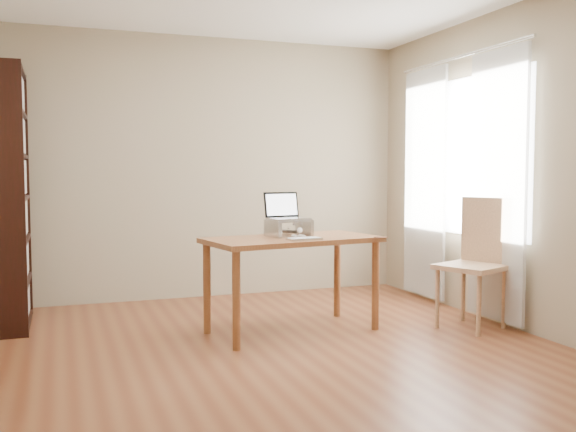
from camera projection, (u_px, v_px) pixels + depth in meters
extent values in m
cube|color=#5F2E19|center=(286.00, 357.00, 4.42)|extent=(4.00, 4.50, 0.02)
cube|color=gray|center=(211.00, 168.00, 6.45)|extent=(4.00, 0.02, 2.60)
cube|color=gray|center=(504.00, 162.00, 2.21)|extent=(4.00, 0.02, 2.60)
cube|color=gray|center=(528.00, 167.00, 5.01)|extent=(0.02, 4.50, 2.60)
cube|color=white|center=(464.00, 156.00, 5.74)|extent=(0.01, 1.80, 1.40)
cube|color=black|center=(3.00, 200.00, 4.78)|extent=(0.30, 0.04, 2.10)
cube|color=black|center=(11.00, 196.00, 5.59)|extent=(0.30, 0.04, 2.10)
cube|color=black|center=(11.00, 322.00, 5.26)|extent=(0.30, 0.84, 0.02)
cube|color=black|center=(15.00, 302.00, 5.25)|extent=(0.20, 0.78, 0.28)
cube|color=black|center=(10.00, 281.00, 5.23)|extent=(0.30, 0.84, 0.03)
cube|color=black|center=(14.00, 261.00, 5.23)|extent=(0.20, 0.78, 0.28)
cube|color=black|center=(9.00, 240.00, 5.21)|extent=(0.30, 0.84, 0.02)
cube|color=black|center=(12.00, 219.00, 5.21)|extent=(0.20, 0.78, 0.28)
cube|color=black|center=(8.00, 198.00, 5.19)|extent=(0.30, 0.84, 0.02)
cube|color=black|center=(11.00, 177.00, 5.18)|extent=(0.20, 0.78, 0.28)
cube|color=black|center=(6.00, 156.00, 5.16)|extent=(0.30, 0.84, 0.02)
cube|color=black|center=(10.00, 135.00, 5.16)|extent=(0.20, 0.78, 0.28)
cube|color=black|center=(5.00, 114.00, 5.14)|extent=(0.30, 0.84, 0.02)
cube|color=black|center=(8.00, 92.00, 5.14)|extent=(0.20, 0.78, 0.28)
cube|color=black|center=(4.00, 71.00, 5.11)|extent=(0.30, 0.84, 0.03)
cube|color=silver|center=(497.00, 186.00, 5.22)|extent=(0.03, 0.70, 2.20)
cube|color=silver|center=(425.00, 183.00, 6.26)|extent=(0.03, 0.70, 2.20)
cylinder|color=silver|center=(460.00, 57.00, 5.66)|extent=(0.03, 1.90, 0.03)
cube|color=brown|center=(292.00, 240.00, 5.03)|extent=(1.43, 0.88, 0.04)
cylinder|color=brown|center=(209.00, 286.00, 5.11)|extent=(0.06, 0.06, 0.71)
cylinder|color=brown|center=(348.00, 277.00, 5.52)|extent=(0.06, 0.06, 0.71)
cylinder|color=brown|center=(226.00, 299.00, 4.60)|extent=(0.06, 0.06, 0.71)
cylinder|color=brown|center=(377.00, 288.00, 5.01)|extent=(0.06, 0.06, 0.71)
cube|color=silver|center=(271.00, 229.00, 5.05)|extent=(0.03, 0.25, 0.12)
cube|color=silver|center=(306.00, 228.00, 5.15)|extent=(0.03, 0.25, 0.12)
cube|color=silver|center=(289.00, 221.00, 5.10)|extent=(0.32, 0.25, 0.01)
cube|color=silver|center=(289.00, 219.00, 5.10)|extent=(0.34, 0.26, 0.02)
cube|color=black|center=(284.00, 205.00, 5.21)|extent=(0.31, 0.09, 0.20)
cube|color=white|center=(284.00, 205.00, 5.20)|extent=(0.28, 0.08, 0.17)
cube|color=silver|center=(305.00, 239.00, 4.83)|extent=(0.27, 0.13, 0.02)
cube|color=white|center=(305.00, 238.00, 4.83)|extent=(0.24, 0.11, 0.00)
cylinder|color=brown|center=(381.00, 237.00, 4.99)|extent=(0.11, 0.11, 0.01)
ellipsoid|color=#4B453B|center=(289.00, 228.00, 5.13)|extent=(0.16, 0.36, 0.12)
ellipsoid|color=#4B453B|center=(284.00, 228.00, 5.24)|extent=(0.14, 0.15, 0.11)
ellipsoid|color=#4B453B|center=(297.00, 228.00, 4.95)|extent=(0.09, 0.09, 0.09)
ellipsoid|color=silver|center=(295.00, 232.00, 4.99)|extent=(0.08, 0.08, 0.08)
sphere|color=silver|center=(299.00, 230.00, 4.92)|extent=(0.04, 0.04, 0.04)
cone|color=#4B453B|center=(294.00, 223.00, 4.95)|extent=(0.03, 0.04, 0.04)
cone|color=#4B453B|center=(300.00, 223.00, 4.97)|extent=(0.03, 0.04, 0.04)
cylinder|color=silver|center=(294.00, 237.00, 4.94)|extent=(0.03, 0.08, 0.03)
cylinder|color=silver|center=(301.00, 236.00, 4.96)|extent=(0.03, 0.08, 0.03)
cylinder|color=#4B453B|center=(294.00, 232.00, 5.29)|extent=(0.13, 0.19, 0.03)
cube|color=tan|center=(471.00, 267.00, 5.16)|extent=(0.61, 0.61, 0.04)
cylinder|color=tan|center=(465.00, 304.00, 4.93)|extent=(0.04, 0.04, 0.50)
cylinder|color=tan|center=(505.00, 300.00, 5.06)|extent=(0.04, 0.04, 0.50)
cylinder|color=tan|center=(438.00, 295.00, 5.29)|extent=(0.04, 0.04, 0.50)
cylinder|color=tan|center=(476.00, 292.00, 5.41)|extent=(0.04, 0.04, 0.50)
cube|color=tan|center=(494.00, 232.00, 5.21)|extent=(0.20, 0.42, 0.55)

